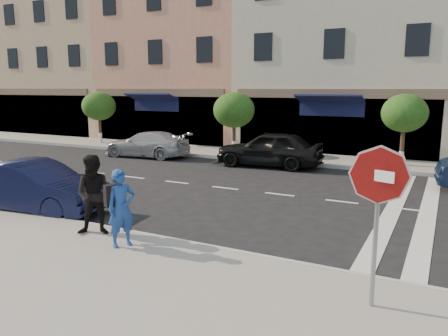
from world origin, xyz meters
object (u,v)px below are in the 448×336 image
at_px(car_far_mid, 269,149).
at_px(stop_sign, 378,191).
at_px(photographer, 121,208).
at_px(walker, 95,195).
at_px(car_near_mid, 34,186).
at_px(car_far_left, 147,144).

bearing_deg(car_far_mid, stop_sign, 24.04).
bearing_deg(car_far_mid, photographer, 0.98).
relative_size(walker, car_near_mid, 0.42).
xyz_separation_m(car_near_mid, car_far_mid, (3.23, 9.64, 0.07)).
height_order(photographer, car_far_left, photographer).
bearing_deg(car_near_mid, car_far_left, 11.79).
bearing_deg(stop_sign, car_near_mid, -170.80).
xyz_separation_m(photographer, car_near_mid, (-4.27, 1.33, -0.26)).
relative_size(stop_sign, car_near_mid, 0.57).
xyz_separation_m(walker, car_near_mid, (-3.25, 1.00, -0.35)).
distance_m(walker, car_far_mid, 10.64).
distance_m(car_near_mid, car_far_left, 9.95).
distance_m(photographer, car_far_mid, 11.02).
xyz_separation_m(stop_sign, photographer, (-5.07, 0.29, -0.98)).
bearing_deg(walker, photographer, -49.33).
height_order(car_near_mid, car_far_mid, car_far_mid).
bearing_deg(photographer, walker, 99.86).
xyz_separation_m(car_near_mid, car_far_left, (-3.25, 9.40, -0.07)).
distance_m(stop_sign, car_near_mid, 9.56).
relative_size(car_far_left, car_far_mid, 0.96).
bearing_deg(car_near_mid, car_far_mid, -25.79).
distance_m(walker, car_near_mid, 3.42).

